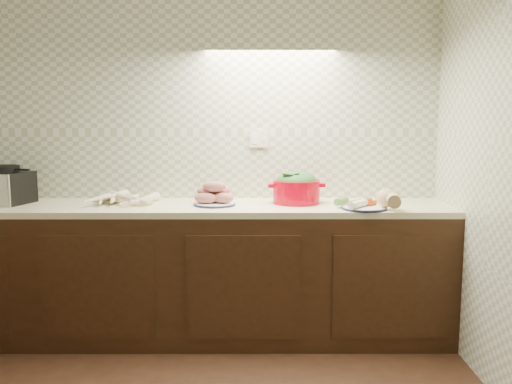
{
  "coord_description": "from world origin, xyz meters",
  "views": [
    {
      "loc": [
        0.52,
        -2.2,
        1.5
      ],
      "look_at": [
        0.53,
        1.25,
        1.02
      ],
      "focal_mm": 40.0,
      "sensor_mm": 36.0,
      "label": 1
    }
  ],
  "objects_px": {
    "veg_plate": "(374,202)",
    "dutch_oven": "(296,188)",
    "sweet_potato_plate": "(214,196)",
    "toaster_oven": "(2,186)",
    "parsnip_pile": "(121,199)",
    "onion_bowl": "(210,195)"
  },
  "relations": [
    {
      "from": "toaster_oven",
      "to": "dutch_oven",
      "type": "bearing_deg",
      "value": 17.6
    },
    {
      "from": "parsnip_pile",
      "to": "dutch_oven",
      "type": "bearing_deg",
      "value": 1.07
    },
    {
      "from": "dutch_oven",
      "to": "toaster_oven",
      "type": "bearing_deg",
      "value": 174.94
    },
    {
      "from": "parsnip_pile",
      "to": "veg_plate",
      "type": "bearing_deg",
      "value": -7.65
    },
    {
      "from": "sweet_potato_plate",
      "to": "toaster_oven",
      "type": "bearing_deg",
      "value": 176.77
    },
    {
      "from": "onion_bowl",
      "to": "sweet_potato_plate",
      "type": "bearing_deg",
      "value": -73.07
    },
    {
      "from": "sweet_potato_plate",
      "to": "dutch_oven",
      "type": "distance_m",
      "value": 0.55
    },
    {
      "from": "veg_plate",
      "to": "dutch_oven",
      "type": "bearing_deg",
      "value": 152.74
    },
    {
      "from": "sweet_potato_plate",
      "to": "veg_plate",
      "type": "xyz_separation_m",
      "value": [
        1.01,
        -0.17,
        -0.01
      ]
    },
    {
      "from": "toaster_oven",
      "to": "parsnip_pile",
      "type": "distance_m",
      "value": 0.8
    },
    {
      "from": "toaster_oven",
      "to": "onion_bowl",
      "type": "height_order",
      "value": "toaster_oven"
    },
    {
      "from": "onion_bowl",
      "to": "veg_plate",
      "type": "relative_size",
      "value": 0.4
    },
    {
      "from": "parsnip_pile",
      "to": "sweet_potato_plate",
      "type": "bearing_deg",
      "value": -4.96
    },
    {
      "from": "toaster_oven",
      "to": "dutch_oven",
      "type": "distance_m",
      "value": 1.96
    },
    {
      "from": "veg_plate",
      "to": "toaster_oven",
      "type": "bearing_deg",
      "value": 174.23
    },
    {
      "from": "onion_bowl",
      "to": "dutch_oven",
      "type": "distance_m",
      "value": 0.59
    },
    {
      "from": "onion_bowl",
      "to": "veg_plate",
      "type": "height_order",
      "value": "veg_plate"
    },
    {
      "from": "toaster_oven",
      "to": "parsnip_pile",
      "type": "xyz_separation_m",
      "value": [
        0.79,
        -0.03,
        -0.08
      ]
    },
    {
      "from": "sweet_potato_plate",
      "to": "onion_bowl",
      "type": "distance_m",
      "value": 0.14
    },
    {
      "from": "parsnip_pile",
      "to": "dutch_oven",
      "type": "xyz_separation_m",
      "value": [
        1.17,
        0.02,
        0.07
      ]
    },
    {
      "from": "toaster_oven",
      "to": "veg_plate",
      "type": "relative_size",
      "value": 1.0
    },
    {
      "from": "dutch_oven",
      "to": "sweet_potato_plate",
      "type": "bearing_deg",
      "value": -176.94
    }
  ]
}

